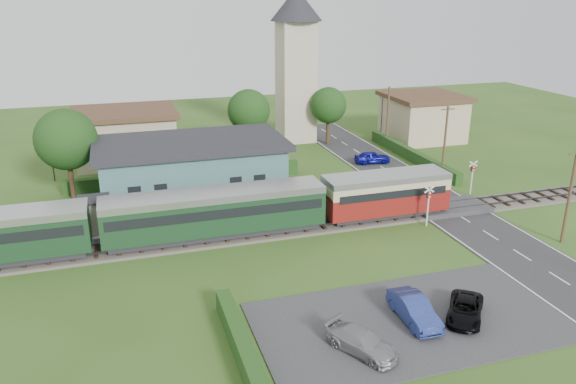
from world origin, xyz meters
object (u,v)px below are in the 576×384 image
object	(u,v)px
church_tower	(296,55)
car_on_road	(372,157)
house_east	(423,116)
equipment_hut	(95,214)
crossing_signal_far	(472,173)
pedestrian_far	(103,220)
house_west	(125,135)
car_park_silver	(362,342)
car_park_dark	(465,309)
car_park_blue	(414,310)
station_building	(192,170)
train	(171,217)
pedestrian_near	(286,199)
crossing_signal_near	(429,200)

from	to	relation	value
church_tower	car_on_road	xyz separation A→B (m)	(4.63, -11.87, -9.54)
house_east	car_on_road	distance (m)	13.19
equipment_hut	crossing_signal_far	world-z (taller)	crossing_signal_far
pedestrian_far	house_west	bearing A→B (deg)	-7.79
car_park_silver	car_park_dark	world-z (taller)	car_park_silver
pedestrian_far	car_park_blue	bearing A→B (deg)	-137.06
car_on_road	car_park_blue	distance (m)	30.23
crossing_signal_far	station_building	bearing A→B (deg)	164.37
train	pedestrian_near	bearing A→B (deg)	17.61
church_tower	pedestrian_far	bearing A→B (deg)	-134.18
train	house_east	xyz separation A→B (m)	(32.81, 22.00, 0.62)
equipment_hut	church_tower	world-z (taller)	church_tower
car_on_road	pedestrian_near	distance (m)	17.09
car_on_road	car_park_dark	size ratio (longest dim) A/B	0.97
pedestrian_near	station_building	bearing A→B (deg)	-37.80
car_park_silver	station_building	bearing A→B (deg)	72.36
equipment_hut	crossing_signal_near	world-z (taller)	crossing_signal_near
equipment_hut	church_tower	bearing A→B (deg)	44.75
crossing_signal_far	car_on_road	bearing A→B (deg)	108.69
house_east	crossing_signal_far	world-z (taller)	house_east
car_park_blue	pedestrian_far	distance (m)	23.45
car_park_blue	car_park_dark	xyz separation A→B (m)	(2.83, -0.63, -0.15)
station_building	car_park_dark	bearing A→B (deg)	-63.99
car_park_blue	station_building	bearing A→B (deg)	111.97
crossing_signal_near	pedestrian_near	bearing A→B (deg)	150.88
crossing_signal_far	car_park_dark	xyz separation A→B (m)	(-12.05, -17.08, -1.52)
church_tower	pedestrian_far	xyz separation A→B (m)	(-22.47, -23.12, -8.84)
crossing_signal_far	pedestrian_near	bearing A→B (deg)	177.91
car_on_road	train	bearing A→B (deg)	128.54
house_east	equipment_hut	bearing A→B (deg)	-153.68
house_west	car_park_silver	bearing A→B (deg)	-75.82
car_on_road	house_east	bearing A→B (deg)	-46.47
car_park_blue	car_park_dark	distance (m)	2.90
church_tower	car_park_blue	xyz separation A→B (m)	(-6.27, -40.06, -9.46)
station_building	car_park_silver	distance (m)	25.36
crossing_signal_near	car_park_dark	distance (m)	13.29
train	car_on_road	world-z (taller)	train
equipment_hut	house_east	world-z (taller)	house_east
equipment_hut	house_east	xyz separation A→B (m)	(38.00, 18.80, 1.05)
station_building	pedestrian_far	bearing A→B (deg)	-140.69
car_park_silver	car_park_dark	bearing A→B (deg)	-19.08
station_building	house_east	xyz separation A→B (m)	(30.00, 13.01, 0.10)
pedestrian_near	car_park_dark	bearing A→B (deg)	109.49
house_west	pedestrian_near	world-z (taller)	house_west
crossing_signal_far	car_park_blue	bearing A→B (deg)	-132.10
church_tower	crossing_signal_far	bearing A→B (deg)	-69.98
car_on_road	pedestrian_near	size ratio (longest dim) A/B	1.96
house_east	pedestrian_far	bearing A→B (deg)	-152.96
crossing_signal_near	car_on_road	bearing A→B (deg)	78.95
equipment_hut	car_park_silver	xyz separation A→B (m)	(12.81, -19.02, -1.09)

